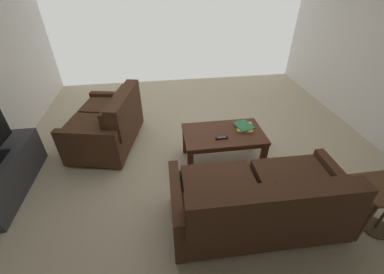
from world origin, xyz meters
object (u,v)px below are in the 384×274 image
at_px(loveseat_near, 109,124).
at_px(end_table, 376,195).
at_px(tv_stand, 4,175).
at_px(tv_remote, 222,138).
at_px(book_stack, 244,127).
at_px(sofa_main, 260,202).
at_px(coffee_table, 223,137).

height_order(loveseat_near, end_table, loveseat_near).
bearing_deg(end_table, tv_stand, -15.14).
bearing_deg(tv_remote, tv_stand, 0.99).
bearing_deg(book_stack, tv_remote, 28.64).
relative_size(sofa_main, tv_remote, 10.84).
relative_size(coffee_table, end_table, 1.88).
height_order(coffee_table, tv_stand, tv_stand).
relative_size(sofa_main, loveseat_near, 1.28).
xyz_separation_m(end_table, tv_stand, (3.92, -1.06, -0.20)).
distance_m(book_stack, tv_remote, 0.41).
distance_m(coffee_table, tv_stand, 2.71).
distance_m(coffee_table, tv_remote, 0.16).
relative_size(coffee_table, tv_remote, 6.51).
distance_m(end_table, tv_remote, 1.69).
bearing_deg(tv_remote, book_stack, -151.36).
bearing_deg(tv_stand, sofa_main, 161.87).
bearing_deg(book_stack, loveseat_near, -16.88).
bearing_deg(book_stack, sofa_main, 80.11).
xyz_separation_m(tv_stand, tv_remote, (-2.64, -0.05, 0.24)).
distance_m(tv_stand, tv_remote, 2.65).
xyz_separation_m(tv_stand, book_stack, (-3.00, -0.24, 0.26)).
bearing_deg(book_stack, tv_stand, 4.61).
relative_size(tv_stand, tv_remote, 7.88).
distance_m(loveseat_near, book_stack, 1.97).
height_order(end_table, book_stack, end_table).
distance_m(end_table, book_stack, 1.59).
relative_size(tv_stand, book_stack, 4.28).
height_order(tv_stand, tv_remote, tv_remote).
bearing_deg(sofa_main, end_table, 172.71).
xyz_separation_m(sofa_main, end_table, (-1.12, 0.14, 0.09)).
height_order(tv_stand, book_stack, book_stack).
bearing_deg(sofa_main, tv_stand, -18.13).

